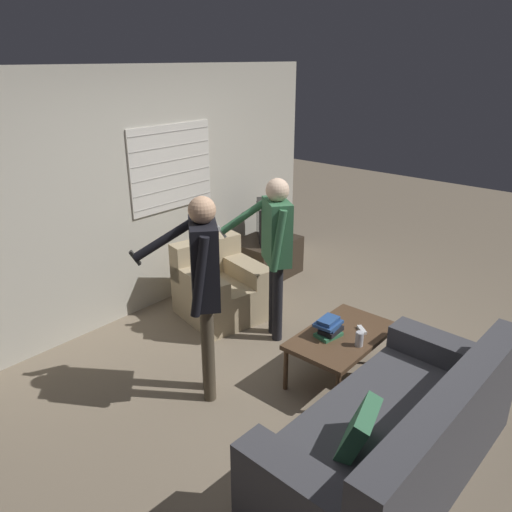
% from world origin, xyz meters
% --- Properties ---
extents(ground_plane, '(16.00, 16.00, 0.00)m').
position_xyz_m(ground_plane, '(0.00, 0.00, 0.00)').
color(ground_plane, '#7F705B').
extents(wall_back, '(5.20, 0.08, 2.55)m').
position_xyz_m(wall_back, '(0.01, 2.03, 1.28)').
color(wall_back, '#BCB7A8').
rests_on(wall_back, ground_plane).
extents(couch_blue, '(2.05, 1.00, 0.85)m').
position_xyz_m(couch_blue, '(-0.50, -1.20, 0.30)').
color(couch_blue, '#424247').
rests_on(couch_blue, ground_plane).
extents(armchair_beige, '(0.95, 0.97, 0.79)m').
position_xyz_m(armchair_beige, '(0.35, 1.27, 0.31)').
color(armchair_beige, tan).
rests_on(armchair_beige, ground_plane).
extents(coffee_table, '(0.98, 0.58, 0.43)m').
position_xyz_m(coffee_table, '(0.21, -0.33, 0.38)').
color(coffee_table, brown).
rests_on(coffee_table, ground_plane).
extents(tv_stand, '(0.81, 0.60, 0.48)m').
position_xyz_m(tv_stand, '(1.48, 1.56, 0.24)').
color(tv_stand, '#33281E').
rests_on(tv_stand, ground_plane).
extents(tv, '(0.59, 0.58, 0.47)m').
position_xyz_m(tv, '(1.47, 1.56, 0.71)').
color(tv, black).
rests_on(tv, tv_stand).
extents(person_left_standing, '(0.51, 0.79, 1.69)m').
position_xyz_m(person_left_standing, '(-0.71, 0.37, 1.07)').
color(person_left_standing, '#4C4233').
rests_on(person_left_standing, ground_plane).
extents(person_right_standing, '(0.50, 0.73, 1.61)m').
position_xyz_m(person_right_standing, '(0.37, 0.53, 1.01)').
color(person_right_standing, black).
rests_on(person_right_standing, ground_plane).
extents(book_stack, '(0.25, 0.20, 0.16)m').
position_xyz_m(book_stack, '(0.11, -0.26, 0.50)').
color(book_stack, '#33754C').
rests_on(book_stack, coffee_table).
extents(soda_can, '(0.07, 0.07, 0.13)m').
position_xyz_m(soda_can, '(0.14, -0.53, 0.49)').
color(soda_can, silver).
rests_on(soda_can, coffee_table).
extents(spare_remote, '(0.11, 0.13, 0.02)m').
position_xyz_m(spare_remote, '(0.36, -0.43, 0.44)').
color(spare_remote, white).
rests_on(spare_remote, coffee_table).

